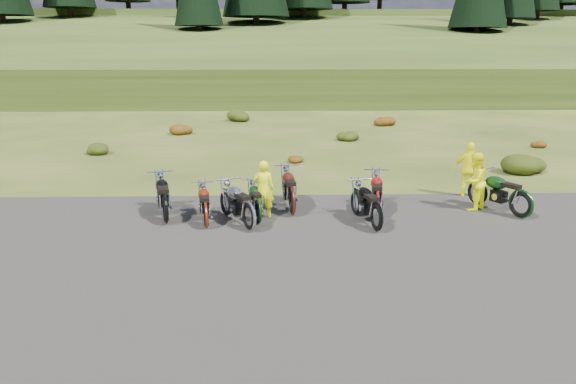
{
  "coord_description": "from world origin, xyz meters",
  "views": [
    {
      "loc": [
        -1.33,
        -13.46,
        4.78
      ],
      "look_at": [
        -0.9,
        0.77,
        0.99
      ],
      "focal_mm": 35.0,
      "sensor_mm": 36.0,
      "label": 1
    }
  ],
  "objects_px": {
    "motorcycle_0": "(166,224)",
    "person_middle": "(264,190)",
    "motorcycle_7": "(519,219)",
    "motorcycle_3": "(249,231)"
  },
  "relations": [
    {
      "from": "motorcycle_7",
      "to": "person_middle",
      "type": "height_order",
      "value": "person_middle"
    },
    {
      "from": "motorcycle_0",
      "to": "motorcycle_7",
      "type": "distance_m",
      "value": 9.84
    },
    {
      "from": "motorcycle_0",
      "to": "person_middle",
      "type": "distance_m",
      "value": 2.82
    },
    {
      "from": "motorcycle_0",
      "to": "motorcycle_3",
      "type": "xyz_separation_m",
      "value": [
        2.28,
        -0.68,
        0.0
      ]
    },
    {
      "from": "motorcycle_0",
      "to": "person_middle",
      "type": "height_order",
      "value": "person_middle"
    },
    {
      "from": "motorcycle_3",
      "to": "person_middle",
      "type": "relative_size",
      "value": 1.38
    },
    {
      "from": "motorcycle_0",
      "to": "motorcycle_7",
      "type": "bearing_deg",
      "value": -103.99
    },
    {
      "from": "motorcycle_3",
      "to": "motorcycle_7",
      "type": "bearing_deg",
      "value": -111.05
    },
    {
      "from": "motorcycle_3",
      "to": "motorcycle_7",
      "type": "distance_m",
      "value": 7.61
    },
    {
      "from": "motorcycle_0",
      "to": "motorcycle_3",
      "type": "distance_m",
      "value": 2.38
    }
  ]
}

